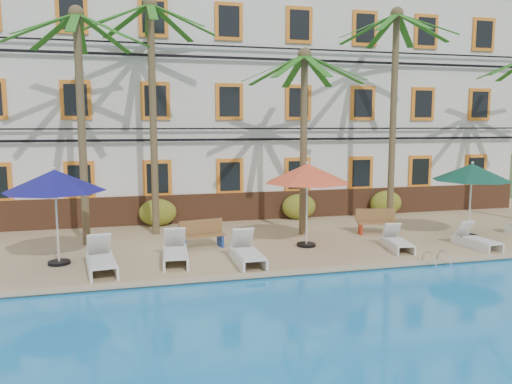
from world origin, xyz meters
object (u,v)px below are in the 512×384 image
object	(u,v)px
lounger_a	(101,260)
lounger_b	(175,252)
palm_a	(80,93)
umbrella_blue	(55,181)
umbrella_green	(472,173)
lounger_c	(247,253)
lounger_e	(476,240)
umbrella_red	(307,174)
bench_right	(377,221)
palm_b	(152,85)
palm_c	(304,113)
bench_left	(201,234)
palm_d	(394,88)
lounger_d	(397,241)
pool_ladder	(436,263)

from	to	relation	value
lounger_a	lounger_b	xyz separation A→B (m)	(2.09, 0.44, -0.01)
palm_a	lounger_a	distance (m)	5.92
umbrella_blue	umbrella_green	bearing A→B (deg)	0.67
lounger_c	lounger_e	distance (m)	7.82
umbrella_red	bench_right	distance (m)	3.99
umbrella_red	lounger_c	bearing A→B (deg)	-147.43
palm_a	lounger_e	distance (m)	13.98
palm_b	umbrella_red	bearing A→B (deg)	-33.16
palm_c	bench_left	bearing A→B (deg)	-163.38
umbrella_blue	palm_c	bearing A→B (deg)	14.24
palm_d	umbrella_red	distance (m)	5.97
lounger_b	bench_left	bearing A→B (deg)	57.04
lounger_b	bench_left	distance (m)	1.83
palm_a	umbrella_green	xyz separation A→B (m)	(13.41, -2.23, -2.74)
lounger_a	lounger_b	distance (m)	2.13
palm_d	lounger_c	xyz separation A→B (m)	(-6.91, -4.05, -5.17)
palm_c	umbrella_green	world-z (taller)	palm_c
umbrella_red	palm_c	bearing A→B (deg)	74.42
lounger_b	lounger_d	bearing A→B (deg)	-1.73
palm_d	lounger_c	world-z (taller)	palm_d
lounger_e	pool_ladder	world-z (taller)	lounger_e
palm_a	bench_right	world-z (taller)	palm_a
umbrella_green	pool_ladder	xyz separation A→B (m)	(-3.21, -2.80, -2.35)
umbrella_red	lounger_d	xyz separation A→B (m)	(2.74, -1.12, -2.19)
palm_c	umbrella_green	bearing A→B (deg)	-18.76
palm_d	umbrella_red	world-z (taller)	palm_d
umbrella_red	umbrella_green	distance (m)	6.22
lounger_c	bench_right	distance (m)	6.30
lounger_c	lounger_d	bearing A→B (deg)	4.73
umbrella_blue	lounger_c	distance (m)	5.91
lounger_e	umbrella_red	bearing A→B (deg)	163.86
lounger_a	pool_ladder	size ratio (longest dim) A/B	2.87
lounger_c	pool_ladder	xyz separation A→B (m)	(5.42, -1.39, -0.31)
umbrella_green	lounger_b	bearing A→B (deg)	-175.86
umbrella_blue	umbrella_green	size ratio (longest dim) A/B	1.04
lounger_c	umbrella_green	bearing A→B (deg)	9.32
umbrella_green	lounger_d	world-z (taller)	umbrella_green
bench_right	umbrella_green	bearing A→B (deg)	-24.01
palm_c	lounger_a	size ratio (longest dim) A/B	3.19
umbrella_green	lounger_a	bearing A→B (deg)	-174.58
palm_b	lounger_d	world-z (taller)	palm_b
lounger_a	lounger_c	distance (m)	4.13
palm_b	lounger_e	bearing A→B (deg)	-24.74
palm_b	lounger_d	bearing A→B (deg)	-29.42
palm_a	umbrella_blue	xyz separation A→B (m)	(-0.59, -2.39, -2.64)
umbrella_blue	bench_right	xyz separation A→B (m)	(11.03, 1.49, -1.98)
bench_left	umbrella_red	bearing A→B (deg)	-10.28
bench_left	pool_ladder	world-z (taller)	bench_left
bench_left	bench_right	distance (m)	6.74
lounger_e	lounger_b	bearing A→B (deg)	176.15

